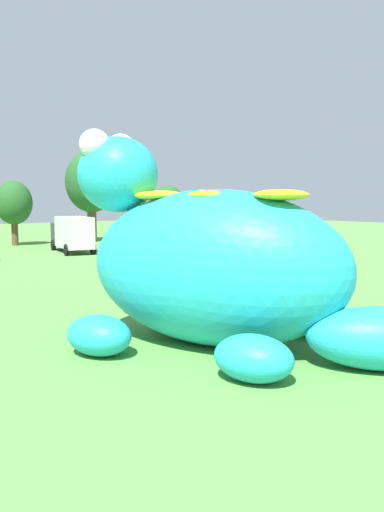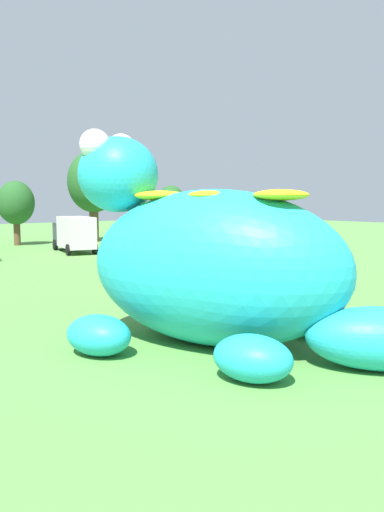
% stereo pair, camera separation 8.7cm
% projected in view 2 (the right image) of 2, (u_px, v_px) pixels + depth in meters
% --- Properties ---
extents(ground_plane, '(160.00, 160.00, 0.00)m').
position_uv_depth(ground_plane, '(198.00, 342.00, 15.41)').
color(ground_plane, '#568E42').
extents(giant_inflatable_creature, '(9.63, 11.43, 6.55)m').
position_uv_depth(giant_inflatable_creature, '(214.00, 265.00, 14.96)').
color(giant_inflatable_creature, '#23B2C6').
rests_on(giant_inflatable_creature, ground).
extents(box_truck, '(3.47, 6.69, 2.95)m').
position_uv_depth(box_truck, '(74.00, 233.00, 41.55)').
color(box_truck, '#333842').
rests_on(box_truck, ground).
extents(tree_centre, '(3.45, 3.45, 6.13)m').
position_uv_depth(tree_centre, '(16.00, 203.00, 47.67)').
color(tree_centre, brown).
rests_on(tree_centre, ground).
extents(tree_centre_right, '(5.26, 5.26, 9.34)m').
position_uv_depth(tree_centre_right, '(93.00, 182.00, 51.82)').
color(tree_centre_right, brown).
rests_on(tree_centre_right, ground).
extents(tree_mid_right, '(3.39, 3.39, 6.03)m').
position_uv_depth(tree_mid_right, '(171.00, 203.00, 59.41)').
color(tree_mid_right, brown).
rests_on(tree_mid_right, ground).
extents(spectator_by_cars, '(0.38, 0.26, 1.71)m').
position_uv_depth(spectator_by_cars, '(109.00, 266.00, 26.45)').
color(spectator_by_cars, '#726656').
rests_on(spectator_by_cars, ground).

